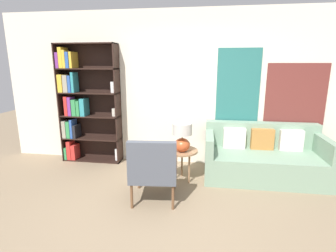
# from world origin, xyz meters

# --- Properties ---
(ground_plane) EXTENTS (14.00, 14.00, 0.00)m
(ground_plane) POSITION_xyz_m (0.00, 0.00, 0.00)
(ground_plane) COLOR #847056
(wall_back) EXTENTS (6.40, 0.08, 2.70)m
(wall_back) POSITION_xyz_m (0.06, 2.03, 1.35)
(wall_back) COLOR silver
(wall_back) RESTS_ON ground_plane
(bookshelf) EXTENTS (1.10, 0.30, 2.14)m
(bookshelf) POSITION_xyz_m (-1.73, 1.85, 1.08)
(bookshelf) COLOR black
(bookshelf) RESTS_ON ground_plane
(armchair) EXTENTS (0.66, 0.69, 0.88)m
(armchair) POSITION_xyz_m (-0.10, 0.47, 0.49)
(armchair) COLOR brown
(armchair) RESTS_ON ground_plane
(couch) EXTENTS (1.84, 0.93, 0.83)m
(couch) POSITION_xyz_m (1.48, 1.55, 0.31)
(couch) COLOR gray
(couch) RESTS_ON ground_plane
(side_table) EXTENTS (0.51, 0.51, 0.50)m
(side_table) POSITION_xyz_m (0.19, 1.20, 0.45)
(side_table) COLOR #99704C
(side_table) RESTS_ON ground_plane
(table_lamp) EXTENTS (0.29, 0.29, 0.44)m
(table_lamp) POSITION_xyz_m (0.20, 1.13, 0.74)
(table_lamp) COLOR #C65128
(table_lamp) RESTS_ON side_table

